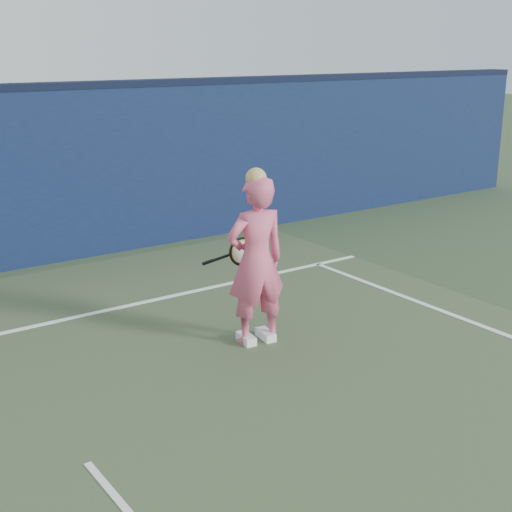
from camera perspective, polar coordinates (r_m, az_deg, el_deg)
player at (r=7.53m, az=-0.00°, el=-0.37°), size 0.72×0.52×1.91m
racket at (r=7.87m, az=-1.31°, el=0.29°), size 0.58×0.26×0.33m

